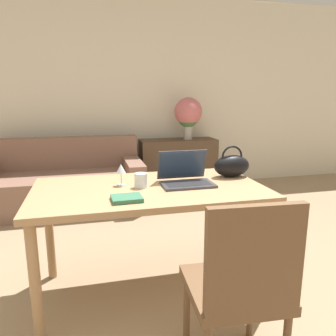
# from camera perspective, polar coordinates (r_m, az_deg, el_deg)

# --- Properties ---
(wall_back) EXTENTS (10.00, 0.06, 2.70)m
(wall_back) POSITION_cam_1_polar(r_m,az_deg,el_deg) (4.78, -9.14, 12.42)
(wall_back) COLOR beige
(wall_back) RESTS_ON ground_plane
(dining_table) EXTENTS (1.50, 0.83, 0.76)m
(dining_table) POSITION_cam_1_polar(r_m,az_deg,el_deg) (2.18, -3.26, -5.45)
(dining_table) COLOR #A87F56
(dining_table) RESTS_ON ground_plane
(chair) EXTENTS (0.47, 0.47, 0.94)m
(chair) POSITION_cam_1_polar(r_m,az_deg,el_deg) (1.60, 12.58, -19.00)
(chair) COLOR brown
(chair) RESTS_ON ground_plane
(couch) EXTENTS (1.90, 0.94, 0.82)m
(couch) POSITION_cam_1_polar(r_m,az_deg,el_deg) (4.23, -17.70, -2.70)
(couch) COLOR #7F5B4C
(couch) RESTS_ON ground_plane
(sideboard) EXTENTS (1.08, 0.40, 0.74)m
(sideboard) POSITION_cam_1_polar(r_m,az_deg,el_deg) (4.71, 1.73, 0.54)
(sideboard) COLOR #4C3828
(sideboard) RESTS_ON ground_plane
(laptop) EXTENTS (0.35, 0.28, 0.22)m
(laptop) POSITION_cam_1_polar(r_m,az_deg,el_deg) (2.23, 2.99, -1.19)
(laptop) COLOR #38383D
(laptop) RESTS_ON dining_table
(drinking_glass) EXTENTS (0.08, 0.08, 0.09)m
(drinking_glass) POSITION_cam_1_polar(r_m,az_deg,el_deg) (2.14, -4.77, -2.15)
(drinking_glass) COLOR silver
(drinking_glass) RESTS_ON dining_table
(wine_glass) EXTENTS (0.06, 0.06, 0.15)m
(wine_glass) POSITION_cam_1_polar(r_m,az_deg,el_deg) (2.19, -8.18, -0.35)
(wine_glass) COLOR silver
(wine_glass) RESTS_ON dining_table
(handbag) EXTENTS (0.27, 0.15, 0.23)m
(handbag) POSITION_cam_1_polar(r_m,az_deg,el_deg) (2.45, 11.02, 0.45)
(handbag) COLOR black
(handbag) RESTS_ON dining_table
(flower_vase) EXTENTS (0.39, 0.39, 0.58)m
(flower_vase) POSITION_cam_1_polar(r_m,az_deg,el_deg) (4.62, 3.54, 9.39)
(flower_vase) COLOR #9E998E
(flower_vase) RESTS_ON sideboard
(book) EXTENTS (0.18, 0.15, 0.02)m
(book) POSITION_cam_1_polar(r_m,az_deg,el_deg) (1.90, -7.21, -5.27)
(book) COLOR #336B4C
(book) RESTS_ON dining_table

